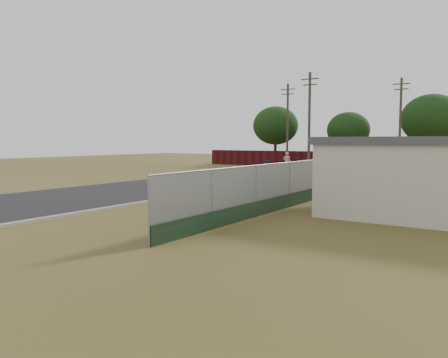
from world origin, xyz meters
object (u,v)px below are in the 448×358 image
Objects in this scene: fire_hydrant at (177,221)px; pedestrian at (287,162)px; trash_bin at (267,165)px; mailbox at (231,176)px; pickup_truck at (329,168)px.

fire_hydrant is 0.39× the size of pedestrian.
trash_bin is (-3.67, 3.03, -0.48)m from pedestrian.
mailbox is (-4.78, 10.67, 0.56)m from fire_hydrant.
fire_hydrant is 32.10m from trash_bin.
fire_hydrant is at bearing -67.14° from trash_bin.
pedestrian is 2.08× the size of trash_bin.
mailbox reaches higher than trash_bin.
pickup_truck is (1.53, 12.06, -0.14)m from mailbox.
fire_hydrant is at bearing -156.25° from pickup_truck.
pickup_truck is at bearing 98.13° from fire_hydrant.
pickup_truck is 2.90× the size of pedestrian.
fire_hydrant is 11.70m from mailbox.
pedestrian is (-4.02, 15.87, 0.05)m from mailbox.
mailbox is 0.21× the size of pickup_truck.
trash_bin is at bearing -59.39° from pedestrian.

